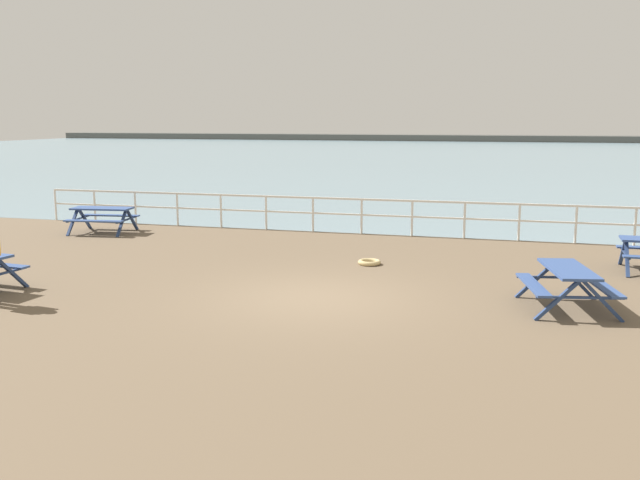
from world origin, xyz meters
TOP-DOWN VIEW (x-y plane):
  - ground_plane at (0.00, 0.00)m, footprint 30.00×24.00m
  - sea_band at (0.00, 52.75)m, footprint 142.00×90.00m
  - distant_shoreline at (0.00, 95.75)m, footprint 142.00×6.00m
  - seaward_railing at (-0.00, 7.75)m, footprint 23.07×0.07m
  - picnic_table_near_left at (4.66, 0.43)m, footprint 1.84×2.07m
  - picnic_table_near_right at (-8.44, 5.82)m, footprint 1.98×1.74m
  - rope_coil at (0.37, 3.37)m, footprint 0.55×0.55m

SIDE VIEW (x-z plane):
  - ground_plane at x=0.00m, z-range -0.20..0.00m
  - sea_band at x=0.00m, z-range 0.00..0.00m
  - distant_shoreline at x=0.00m, z-range -0.90..0.90m
  - rope_coil at x=0.37m, z-range 0.00..0.11m
  - picnic_table_near_left at x=4.66m, z-range 0.19..0.98m
  - picnic_table_near_right at x=-8.44m, z-range 0.19..0.98m
  - seaward_railing at x=0.00m, z-range 0.19..1.27m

